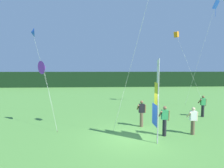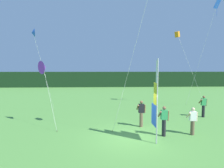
# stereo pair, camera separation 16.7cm
# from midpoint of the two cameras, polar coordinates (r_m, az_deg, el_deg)

# --- Properties ---
(ground_plane) EXTENTS (120.00, 120.00, 0.00)m
(ground_plane) POSITION_cam_midpoint_polar(r_m,az_deg,el_deg) (10.78, 6.43, -15.86)
(ground_plane) COLOR #518E3D
(distant_treeline) EXTENTS (80.00, 2.40, 3.13)m
(distant_treeline) POSITION_cam_midpoint_polar(r_m,az_deg,el_deg) (39.60, -0.43, 1.46)
(distant_treeline) COLOR black
(distant_treeline) RESTS_ON ground
(banner_flag) EXTENTS (0.06, 1.03, 4.28)m
(banner_flag) POSITION_cam_midpoint_polar(r_m,az_deg,el_deg) (9.92, 13.55, -5.45)
(banner_flag) COLOR #B7B7BC
(banner_flag) RESTS_ON ground
(person_near_banner) EXTENTS (0.55, 0.48, 1.72)m
(person_near_banner) POSITION_cam_midpoint_polar(r_m,az_deg,el_deg) (12.45, 9.26, -8.64)
(person_near_banner) COLOR brown
(person_near_banner) RESTS_ON ground
(person_mid_field) EXTENTS (0.55, 0.48, 1.59)m
(person_mid_field) POSITION_cam_midpoint_polar(r_m,az_deg,el_deg) (11.83, 23.69, -10.07)
(person_mid_field) COLOR brown
(person_mid_field) RESTS_ON ground
(person_far_left) EXTENTS (0.55, 0.48, 1.68)m
(person_far_left) POSITION_cam_midpoint_polar(r_m,az_deg,el_deg) (16.36, 26.30, -5.94)
(person_far_left) COLOR black
(person_far_left) RESTS_ON ground
(person_far_right) EXTENTS (0.55, 0.48, 1.70)m
(person_far_right) POSITION_cam_midpoint_polar(r_m,az_deg,el_deg) (11.06, 15.94, -10.54)
(person_far_right) COLOR black
(person_far_right) RESTS_ON ground
(kite_blue_delta_0) EXTENTS (1.33, 2.02, 6.93)m
(kite_blue_delta_0) POSITION_cam_midpoint_polar(r_m,az_deg,el_deg) (16.34, -22.54, 14.10)
(kite_blue_delta_0) COLOR brown
(kite_blue_delta_0) RESTS_ON ground
(kite_orange_box_1) EXTENTS (2.84, 1.66, 7.56)m
(kite_orange_box_1) POSITION_cam_midpoint_polar(r_m,az_deg,el_deg) (20.70, 19.49, 13.89)
(kite_orange_box_1) COLOR brown
(kite_orange_box_1) RESTS_ON ground
(kite_purple_delta_2) EXTENTS (1.58, 1.83, 4.31)m
(kite_purple_delta_2) POSITION_cam_midpoint_polar(r_m,az_deg,el_deg) (13.07, -19.76, 4.76)
(kite_purple_delta_2) COLOR brown
(kite_purple_delta_2) RESTS_ON ground
(kite_blue_diamond_4) EXTENTS (2.23, 2.00, 10.12)m
(kite_blue_diamond_4) POSITION_cam_midpoint_polar(r_m,az_deg,el_deg) (21.19, 28.94, 18.43)
(kite_blue_diamond_4) COLOR brown
(kite_blue_diamond_4) RESTS_ON ground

